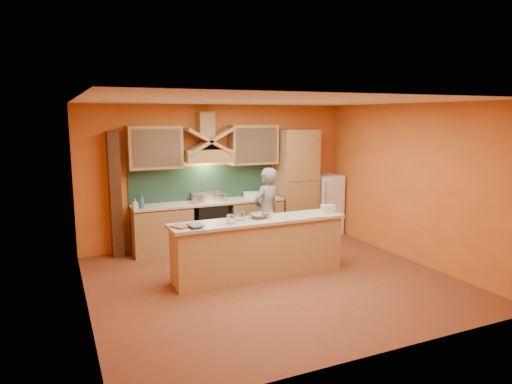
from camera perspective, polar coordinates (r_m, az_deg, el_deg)
name	(u,v)px	position (r m, az deg, el deg)	size (l,w,h in m)	color
floor	(272,281)	(7.37, 2.05, -11.00)	(5.50, 5.00, 0.01)	brown
ceiling	(273,101)	(6.90, 2.19, 11.32)	(5.50, 5.00, 0.01)	white
wall_back	(218,175)	(9.28, -4.75, 2.18)	(5.50, 0.02, 2.80)	orange
wall_front	(379,231)	(4.94, 15.14, -4.69)	(5.50, 0.02, 2.80)	orange
wall_left	(82,208)	(6.30, -20.92, -1.94)	(0.02, 5.00, 2.80)	orange
wall_right	(411,183)	(8.57, 18.83, 1.08)	(0.02, 5.00, 2.80)	orange
base_cabinet_left	(162,231)	(8.84, -11.69, -4.76)	(1.10, 0.60, 0.86)	#A77D4C
base_cabinet_right	(253,221)	(9.42, -0.32, -3.68)	(1.10, 0.60, 0.86)	#A77D4C
counter_top	(209,202)	(8.99, -5.87, -1.31)	(3.00, 0.62, 0.04)	#B8AE9C
stove	(210,225)	(9.08, -5.82, -4.10)	(0.60, 0.58, 0.90)	black
backsplash	(204,183)	(9.20, -6.47, 1.14)	(3.00, 0.03, 0.70)	#1A392D
range_hood	(208,155)	(8.91, -6.07, 4.57)	(0.92, 0.50, 0.24)	#A77D4C
hood_chimney	(205,125)	(8.97, -6.34, 8.31)	(0.30, 0.30, 0.50)	#A77D4C
upper_cabinet_left	(155,147)	(8.71, -12.54, 5.47)	(1.00, 0.35, 0.80)	#A77D4C
upper_cabinet_right	(253,145)	(9.32, -0.36, 5.95)	(1.00, 0.35, 0.80)	#A77D4C
pantry_column	(296,184)	(9.72, 5.07, 1.02)	(0.80, 0.60, 2.30)	#A77D4C
fridge	(326,204)	(10.19, 8.71, -1.51)	(0.58, 0.60, 1.30)	white
trim_column_left	(115,195)	(8.71, -17.20, -0.37)	(0.20, 0.30, 2.30)	#472816
island_body	(259,250)	(7.44, 0.34, -7.20)	(2.80, 0.55, 0.88)	tan
island_top	(259,221)	(7.32, 0.34, -3.60)	(2.90, 0.62, 0.05)	#B8AE9C
person	(267,211)	(8.52, 1.34, -2.42)	(0.60, 0.39, 1.64)	gray
pot_large	(199,199)	(8.88, -7.17, -0.91)	(0.26, 0.26, 0.17)	silver
pot_small	(221,198)	(9.05, -4.39, -0.81)	(0.19, 0.19, 0.12)	silver
soap_bottle_a	(135,204)	(8.48, -14.89, -1.45)	(0.09, 0.09, 0.19)	silver
soap_bottle_b	(141,201)	(8.54, -14.14, -1.08)	(0.10, 0.10, 0.27)	#325B89
bowl_back	(261,196)	(9.31, 0.60, -0.52)	(0.24, 0.24, 0.07)	white
dish_rack	(251,195)	(9.38, -0.59, -0.35)	(0.30, 0.24, 0.11)	white
book_lower	(175,228)	(6.82, -10.11, -4.41)	(0.20, 0.27, 0.03)	#AB533D
book_upper	(189,226)	(6.81, -8.37, -4.21)	(0.21, 0.29, 0.02)	teal
jar_large	(240,216)	(7.22, -1.97, -3.00)	(0.15, 0.15, 0.14)	white
jar_small	(231,219)	(7.01, -3.18, -3.42)	(0.13, 0.13, 0.14)	white
kitchen_scale	(268,214)	(7.46, 1.54, -2.77)	(0.12, 0.12, 0.10)	white
mixing_bowl	(259,216)	(7.39, 0.33, -2.98)	(0.31, 0.31, 0.08)	silver
cloth	(313,216)	(7.53, 7.12, -3.05)	(0.22, 0.16, 0.01)	beige
grocery_bag_a	(328,209)	(7.89, 8.96, -2.08)	(0.21, 0.16, 0.13)	beige
grocery_bag_b	(329,209)	(7.95, 9.08, -2.11)	(0.17, 0.13, 0.10)	beige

